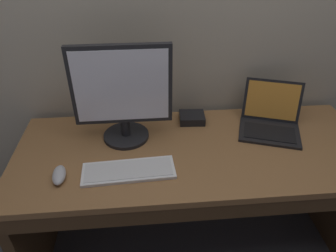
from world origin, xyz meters
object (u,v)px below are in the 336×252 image
Objects in this scene: wired_keyboard at (129,171)px; external_drive_box at (192,118)px; computer_mouse at (59,175)px; external_monitor at (122,94)px; laptop_black at (270,121)px.

wired_keyboard is 0.53m from external_drive_box.
external_monitor is at bearing 38.69° from computer_mouse.
external_monitor is 3.62× the size of external_drive_box.
external_monitor is at bearing -159.71° from external_drive_box.
wired_keyboard is at bearing -86.37° from external_monitor.
laptop_black is 3.14× the size of computer_mouse.
external_drive_box is at bearing 20.29° from external_monitor.
computer_mouse is at bearing -177.31° from wired_keyboard.
laptop_black is at bearing 2.00° from external_monitor.
computer_mouse is 0.89× the size of external_drive_box.
laptop_black is at bearing -14.83° from external_drive_box.
external_monitor is at bearing -178.00° from laptop_black.
wired_keyboard is (-0.75, -0.29, -0.04)m from laptop_black.
external_drive_box is (0.65, 0.41, 0.00)m from computer_mouse.
external_monitor is 0.46m from computer_mouse.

